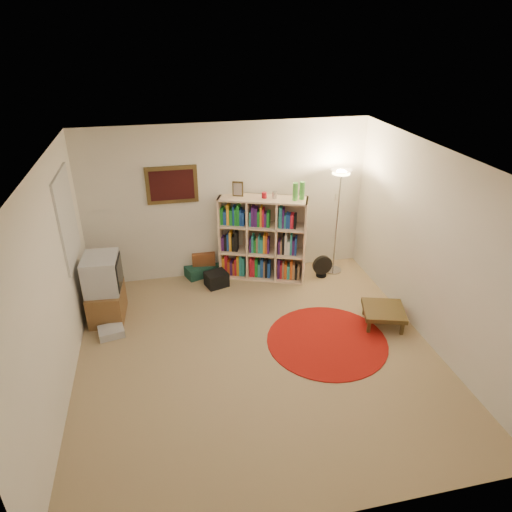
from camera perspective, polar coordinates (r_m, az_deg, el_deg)
The scene contains 12 objects.
room at distance 5.31m, azimuth -0.37°, elevation -1.26°, with size 4.54×4.54×2.54m.
bookshelf at distance 7.36m, azimuth 0.69°, elevation 2.07°, with size 1.44×0.85×1.66m.
floor_lamp at distance 7.33m, azimuth 10.44°, elevation 8.33°, with size 0.35×0.35×1.78m.
floor_fan at distance 7.64m, azimuth 8.27°, elevation -1.28°, with size 0.33×0.18×0.38m.
tv_stand at distance 6.74m, azimuth -18.38°, elevation -3.91°, with size 0.51×0.69×0.97m.
dvd_box at distance 6.56m, azimuth -17.64°, elevation -9.01°, with size 0.37×0.33×0.11m.
suitcase at distance 7.74m, azimuth -6.79°, elevation -1.57°, with size 0.67×0.55×0.19m.
wicker_basket at distance 7.68m, azimuth -6.55°, elevation -0.13°, with size 0.41×0.31×0.22m.
duffel_bag at distance 7.36m, azimuth -4.96°, elevation -2.90°, with size 0.40×0.36×0.23m.
paper_towel at distance 7.73m, azimuth -0.73°, elevation -1.08°, with size 0.14×0.14×0.27m.
red_rug at distance 6.25m, azimuth 8.84°, elevation -10.42°, with size 1.60×1.60×0.01m.
side_table at distance 6.62m, azimuth 15.67°, elevation -6.66°, with size 0.69×0.69×0.26m.
Camera 1 is at (-1.02, -4.52, 3.78)m, focal length 32.00 mm.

